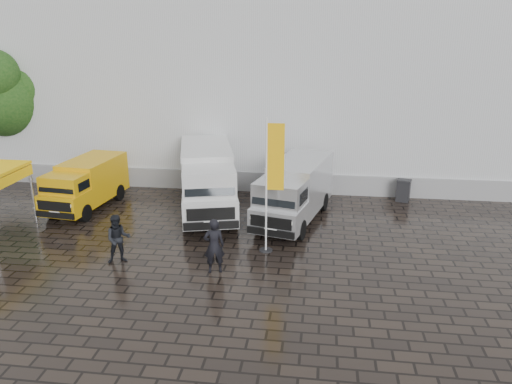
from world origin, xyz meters
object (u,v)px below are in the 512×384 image
flagpole (271,179)px  person_front (214,246)px  van_white (207,182)px  van_yellow (86,186)px  wheelie_bin (403,190)px  van_silver (294,193)px  person_tent (118,239)px

flagpole → person_front: bearing=-131.9°
van_white → person_front: size_ratio=3.42×
van_yellow → wheelie_bin: 14.86m
van_yellow → flagpole: bearing=-15.5°
flagpole → person_front: (-1.72, -1.92, -1.83)m
van_white → van_silver: van_white is taller
van_silver → wheelie_bin: 6.07m
flagpole → wheelie_bin: size_ratio=4.74×
wheelie_bin → van_yellow: bearing=-152.8°
van_silver → van_white: bearing=-174.5°
flagpole → van_white: bearing=130.4°
person_tent → wheelie_bin: bearing=14.1°
van_silver → person_tent: size_ratio=3.27×
van_yellow → person_front: 8.96m
van_silver → flagpole: size_ratio=1.16×
van_silver → wheelie_bin: (5.04, 3.30, -0.73)m
van_white → person_tent: 5.79m
van_white → van_silver: bearing=-23.6°
van_white → person_front: (1.52, -5.72, -0.46)m
van_white → flagpole: (3.24, -3.80, 1.36)m
van_white → van_silver: (3.90, -0.59, -0.17)m
van_silver → flagpole: (-0.66, -3.21, 1.54)m
van_yellow → person_tent: (3.64, -5.14, -0.21)m
van_yellow → flagpole: 9.67m
van_silver → wheelie_bin: bearing=47.3°
flagpole → wheelie_bin: (5.70, 6.51, -2.26)m
van_yellow → van_silver: bearing=4.3°
van_yellow → person_tent: bearing=-48.5°
van_yellow → flagpole: (8.84, -3.52, 1.70)m
van_white → wheelie_bin: (8.94, 2.71, -0.90)m
van_white → flagpole: size_ratio=1.32×
wheelie_bin → person_tent: size_ratio=0.60×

